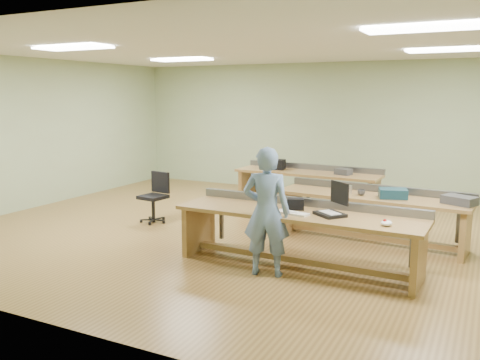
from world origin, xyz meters
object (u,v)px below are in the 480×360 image
at_px(workbench_mid, 372,207).
at_px(task_chair, 155,204).
at_px(workbench_front, 299,225).
at_px(person, 266,212).
at_px(parts_bin_grey, 459,200).
at_px(drinks_can, 350,189).
at_px(parts_bin_teal, 393,193).
at_px(mug, 361,192).
at_px(laptop_base, 330,214).
at_px(camera_bag, 295,204).
at_px(workbench_back, 308,181).

distance_m(workbench_mid, task_chair, 3.81).
bearing_deg(workbench_front, person, -116.03).
height_order(workbench_mid, parts_bin_grey, parts_bin_grey).
bearing_deg(drinks_can, workbench_front, -100.16).
relative_size(parts_bin_grey, drinks_can, 3.40).
xyz_separation_m(workbench_front, parts_bin_teal, (0.94, 1.46, 0.25)).
distance_m(parts_bin_teal, drinks_can, 0.67).
relative_size(workbench_front, parts_bin_teal, 8.31).
height_order(workbench_front, person, person).
bearing_deg(mug, person, -110.46).
distance_m(task_chair, parts_bin_teal, 4.14).
bearing_deg(laptop_base, mug, 126.52).
xyz_separation_m(laptop_base, parts_bin_teal, (0.51, 1.51, 0.05)).
distance_m(camera_bag, parts_bin_grey, 2.36).
bearing_deg(parts_bin_teal, drinks_can, 173.69).
bearing_deg(camera_bag, task_chair, 139.41).
bearing_deg(person, parts_bin_grey, -150.29).
bearing_deg(camera_bag, parts_bin_grey, 12.83).
xyz_separation_m(workbench_back, parts_bin_grey, (2.92, -1.99, 0.25)).
bearing_deg(person, parts_bin_teal, -133.97).
bearing_deg(mug, parts_bin_teal, 0.17).
bearing_deg(drinks_can, task_chair, -173.04).
height_order(workbench_mid, person, person).
relative_size(workbench_front, camera_bag, 14.85).
bearing_deg(task_chair, workbench_front, -11.83).
bearing_deg(parts_bin_teal, mug, -179.83).
height_order(workbench_back, person, person).
distance_m(camera_bag, drinks_can, 1.50).
xyz_separation_m(task_chair, parts_bin_grey, (5.01, 0.31, 0.48)).
height_order(workbench_back, task_chair, task_chair).
distance_m(task_chair, drinks_can, 3.48).
distance_m(workbench_front, mug, 1.55).
bearing_deg(laptop_base, parts_bin_grey, 83.96).
relative_size(workbench_mid, mug, 25.95).
height_order(workbench_back, drinks_can, drinks_can).
relative_size(workbench_back, parts_bin_grey, 6.73).
relative_size(workbench_mid, camera_bag, 13.29).
relative_size(task_chair, parts_bin_teal, 2.25).
distance_m(person, task_chair, 3.35).
height_order(person, mug, person).
bearing_deg(parts_bin_grey, workbench_back, 145.78).
height_order(camera_bag, mug, camera_bag).
bearing_deg(workbench_front, workbench_back, 108.69).
distance_m(laptop_base, mug, 1.51).
xyz_separation_m(laptop_base, camera_bag, (-0.51, 0.13, 0.06)).
distance_m(workbench_front, workbench_mid, 1.68).
distance_m(mug, drinks_can, 0.21).
relative_size(laptop_base, task_chair, 0.40).
height_order(workbench_front, workbench_back, same).
distance_m(workbench_back, drinks_can, 2.31).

